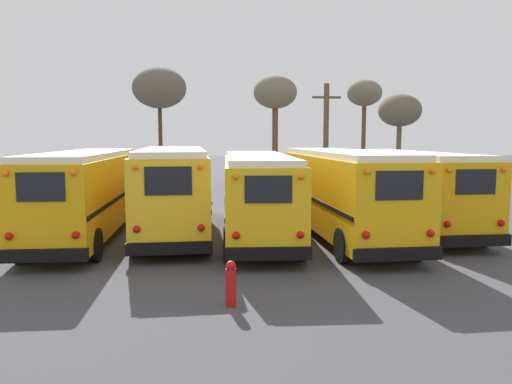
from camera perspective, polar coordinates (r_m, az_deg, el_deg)
The scene contains 12 objects.
ground_plane at distance 19.65m, azimuth -0.09°, elevation -4.68°, with size 160.00×160.00×0.00m, color #424247.
school_bus_0 at distance 19.47m, azimuth -18.88°, elevation 0.07°, with size 2.49×10.22×3.20m.
school_bus_1 at distance 19.49m, azimuth -9.44°, elevation 0.45°, with size 2.91×9.94×3.31m.
school_bus_2 at distance 18.66m, azimuth 0.12°, elevation -0.01°, with size 2.80×10.35×3.09m.
school_bus_3 at distance 18.89m, azimuth 9.83°, elevation 0.21°, with size 2.86×10.51×3.24m.
school_bus_4 at distance 21.30m, azimuth 17.04°, elevation 0.52°, with size 2.75×9.95×3.15m.
utility_pole at distance 31.68m, azimuth 7.99°, elevation 6.04°, with size 1.80×0.34×7.04m.
bare_tree_0 at distance 38.95m, azimuth -10.98°, elevation 11.52°, with size 4.05×4.05×8.94m.
bare_tree_1 at distance 41.72m, azimuth 12.29°, elevation 10.76°, with size 2.80×2.80×8.33m.
bare_tree_2 at distance 35.83m, azimuth 16.11°, elevation 8.81°, with size 2.92×2.92×6.65m.
bare_tree_3 at distance 35.61m, azimuth 2.21°, elevation 11.06°, with size 3.06×3.06×8.02m.
fire_hydrant at distance 11.21m, azimuth -2.89°, elevation -10.40°, with size 0.24×0.24×1.03m.
Camera 1 is at (-1.83, -19.21, 3.74)m, focal length 35.00 mm.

